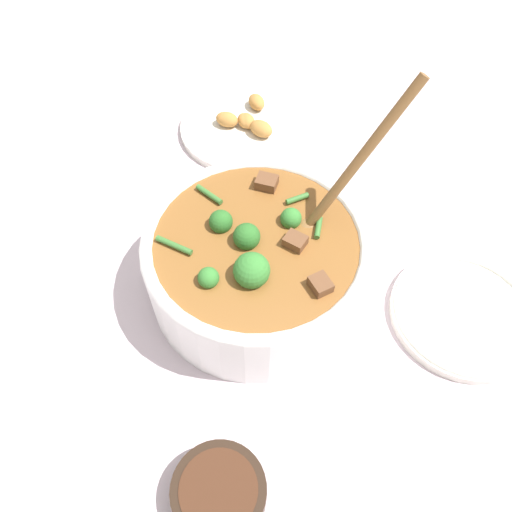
# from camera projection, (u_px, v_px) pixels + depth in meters

# --- Properties ---
(ground_plane) EXTENTS (4.00, 4.00, 0.00)m
(ground_plane) POSITION_uv_depth(u_px,v_px,m) (256.00, 286.00, 0.68)
(ground_plane) COLOR silver
(stew_bowl) EXTENTS (0.32, 0.28, 0.28)m
(stew_bowl) POSITION_uv_depth(u_px,v_px,m) (256.00, 260.00, 0.63)
(stew_bowl) COLOR white
(stew_bowl) RESTS_ON ground_plane
(condiment_bowl) EXTENTS (0.10, 0.10, 0.04)m
(condiment_bowl) POSITION_uv_depth(u_px,v_px,m) (219.00, 492.00, 0.51)
(condiment_bowl) COLOR black
(condiment_bowl) RESTS_ON ground_plane
(empty_plate) EXTENTS (0.19, 0.19, 0.02)m
(empty_plate) POSITION_uv_depth(u_px,v_px,m) (463.00, 313.00, 0.64)
(empty_plate) COLOR silver
(empty_plate) RESTS_ON ground_plane
(food_plate) EXTENTS (0.22, 0.22, 0.04)m
(food_plate) POSITION_uv_depth(u_px,v_px,m) (245.00, 126.00, 0.86)
(food_plate) COLOR silver
(food_plate) RESTS_ON ground_plane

